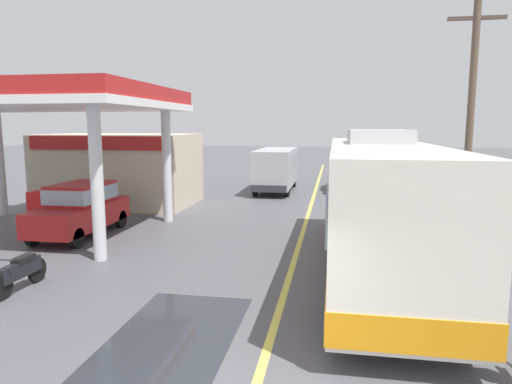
{
  "coord_description": "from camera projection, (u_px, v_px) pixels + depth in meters",
  "views": [
    {
      "loc": [
        1.05,
        -4.82,
        3.79
      ],
      "look_at": [
        -1.5,
        10.0,
        1.6
      ],
      "focal_mm": 31.95,
      "sensor_mm": 36.0,
      "label": 1
    }
  ],
  "objects": [
    {
      "name": "motorcycle_parked_forecourt",
      "position": [
        20.0,
        272.0,
        10.53
      ],
      "size": [
        0.55,
        1.8,
        0.92
      ],
      "color": "black",
      "rests_on": "ground"
    },
    {
      "name": "utility_pole_roadside",
      "position": [
        470.0,
        116.0,
        15.2
      ],
      "size": [
        1.8,
        0.24,
        7.86
      ],
      "color": "brown",
      "rests_on": "ground"
    },
    {
      "name": "lane_divider_stripe",
      "position": [
        309.0,
        213.0,
        20.05
      ],
      "size": [
        0.16,
        50.0,
        0.01
      ],
      "primitive_type": "cube",
      "color": "#D8CC4C",
      "rests_on": "ground"
    },
    {
      "name": "minibus_opposing_lane",
      "position": [
        276.0,
        166.0,
        26.53
      ],
      "size": [
        2.04,
        6.13,
        2.44
      ],
      "color": "#A5A5AD",
      "rests_on": "ground"
    },
    {
      "name": "gas_station_roadside",
      "position": [
        99.0,
        153.0,
        19.97
      ],
      "size": [
        9.1,
        11.95,
        5.1
      ],
      "color": "#B21E1E",
      "rests_on": "ground"
    },
    {
      "name": "car_at_pump",
      "position": [
        81.0,
        207.0,
        15.77
      ],
      "size": [
        1.7,
        4.2,
        1.82
      ],
      "color": "maroon",
      "rests_on": "ground"
    },
    {
      "name": "car_trailing_behind_bus",
      "position": [
        346.0,
        173.0,
        26.9
      ],
      "size": [
        1.7,
        4.2,
        1.82
      ],
      "color": "#1E602D",
      "rests_on": "ground"
    },
    {
      "name": "coach_bus_main",
      "position": [
        379.0,
        206.0,
        11.8
      ],
      "size": [
        2.6,
        11.04,
        3.69
      ],
      "color": "silver",
      "rests_on": "ground"
    },
    {
      "name": "wet_puddle_patch",
      "position": [
        153.0,
        362.0,
        7.35
      ],
      "size": [
        2.2,
        5.88,
        0.01
      ],
      "primitive_type": "cube",
      "color": "#26282D",
      "rests_on": "ground"
    },
    {
      "name": "ground",
      "position": [
        314.0,
        196.0,
        24.93
      ],
      "size": [
        120.0,
        120.0,
        0.0
      ],
      "primitive_type": "plane",
      "color": "#4C4C51"
    },
    {
      "name": "pedestrian_near_pump",
      "position": [
        100.0,
        196.0,
        18.61
      ],
      "size": [
        0.55,
        0.22,
        1.66
      ],
      "color": "#33333F",
      "rests_on": "ground"
    }
  ]
}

